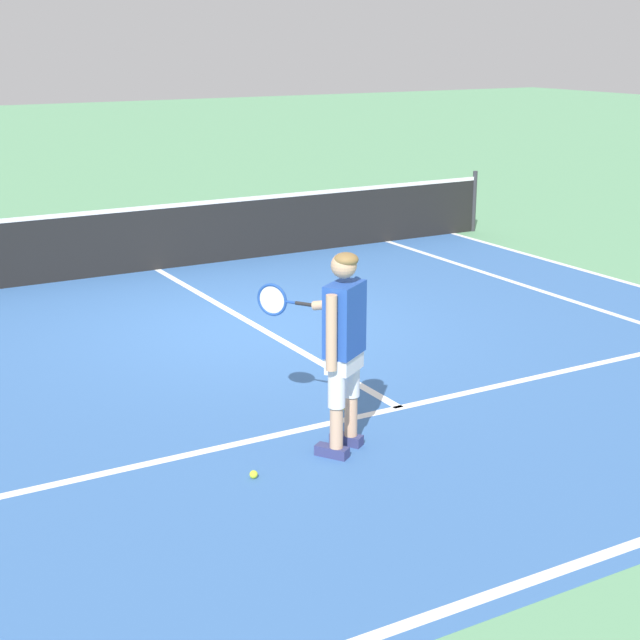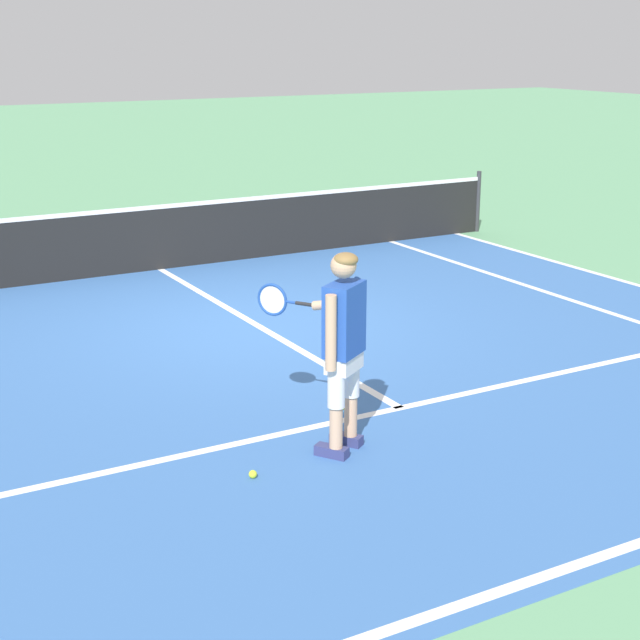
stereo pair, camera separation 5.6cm
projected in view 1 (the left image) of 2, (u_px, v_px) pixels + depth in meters
The scene contains 10 objects.
ground_plane at pixel (257, 326), 11.60m from camera, with size 80.00×80.00×0.00m, color #609E70.
court_inner_surface at pixel (309, 356), 10.52m from camera, with size 10.98×9.70×0.00m, color #3866A8.
line_baseline at pixel (637, 543), 6.65m from camera, with size 10.98×0.10×0.01m, color white.
line_service at pixel (399, 408), 9.06m from camera, with size 8.23×0.10×0.01m, color white.
line_centre_service at pixel (251, 323), 11.73m from camera, with size 0.10×6.40×0.01m, color white.
line_singles_right at pixel (586, 305), 12.48m from camera, with size 0.10×9.30×0.01m, color white.
tennis_net at pixel (156, 237), 14.25m from camera, with size 11.96×0.08×1.07m.
tennis_player at pixel (342, 339), 7.87m from camera, with size 0.58×1.22×1.71m.
tennis_ball_near_feet at pixel (254, 474), 7.62m from camera, with size 0.07×0.07×0.07m, color #CCE02D.
tennis_ball_by_baseline at pixel (345, 406), 9.01m from camera, with size 0.07×0.07×0.07m, color #CCE02D.
Camera 1 is at (-4.84, -10.01, 3.37)m, focal length 54.19 mm.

